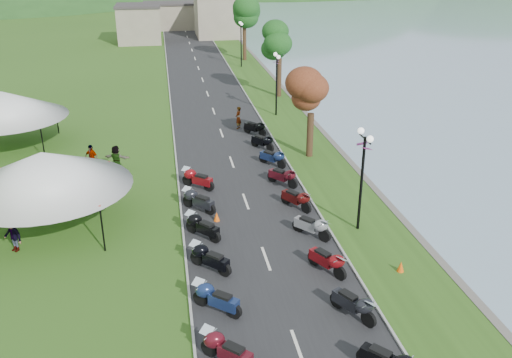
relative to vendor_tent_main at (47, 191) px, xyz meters
name	(u,v)px	position (x,y,z in m)	size (l,w,h in m)	color
road	(214,111)	(9.89, 19.33, -1.99)	(7.00, 120.00, 0.02)	#272728
far_building	(173,18)	(7.89, 64.33, 0.50)	(18.00, 16.00, 5.00)	gray
moto_row_right	(302,212)	(12.34, -1.47, -1.45)	(2.60, 30.42, 1.10)	#331411
vendor_tent_main	(47,191)	(0.00, 0.00, 0.00)	(5.46, 5.46, 4.00)	white
vendor_tent_side	(6,120)	(-4.87, 12.63, 0.00)	(5.50, 5.50, 4.00)	white
tree_lakeside	(311,108)	(15.14, 7.59, 1.34)	(2.40, 2.40, 6.68)	#215F1E
pedestrian_a	(97,197)	(1.81, 3.30, -2.00)	(0.64, 0.47, 1.75)	slate
pedestrian_b	(41,202)	(-1.20, 3.24, -2.00)	(0.92, 0.51, 1.90)	slate
pedestrian_c	(16,251)	(-1.34, -2.04, -2.00)	(1.09, 0.45, 1.68)	slate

